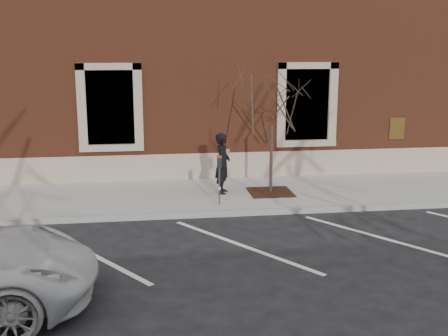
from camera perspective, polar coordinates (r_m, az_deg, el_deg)
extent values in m
plane|color=#28282B|center=(14.17, 0.33, -4.86)|extent=(120.00, 120.00, 0.00)
cube|color=beige|center=(15.82, -0.57, -2.76)|extent=(40.00, 3.50, 0.15)
cube|color=#9E9E99|center=(14.10, 0.36, -4.63)|extent=(40.00, 0.12, 0.15)
cube|color=brown|center=(21.25, -2.71, 11.77)|extent=(40.00, 8.50, 8.00)
cube|color=tan|center=(17.43, -1.32, 0.25)|extent=(40.00, 0.06, 0.80)
cube|color=black|center=(17.18, -11.45, 6.09)|extent=(1.40, 0.30, 2.20)
cube|color=tan|center=(17.18, -11.31, 2.05)|extent=(1.90, 0.20, 0.20)
cube|color=black|center=(17.85, 8.28, 6.43)|extent=(1.40, 0.30, 2.20)
cube|color=tan|center=(17.84, 8.31, 2.54)|extent=(1.90, 0.20, 0.20)
imported|color=black|center=(15.56, -0.14, 0.47)|extent=(0.54, 0.70, 1.69)
cylinder|color=#595B60|center=(14.49, -0.47, -1.85)|extent=(0.04, 0.04, 0.98)
cube|color=black|center=(14.36, -0.47, 0.54)|extent=(0.12, 0.09, 0.25)
cube|color=red|center=(14.32, -0.48, 1.16)|extent=(0.11, 0.08, 0.06)
cube|color=white|center=(14.46, -0.45, -2.08)|extent=(0.05, 0.00, 0.07)
cube|color=#3D1A13|center=(15.82, 4.75, -2.46)|extent=(1.19, 1.19, 0.03)
cylinder|color=#3D2C25|center=(15.61, 4.81, 0.85)|extent=(0.09, 0.09, 1.89)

